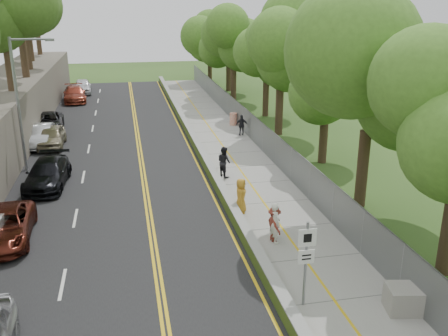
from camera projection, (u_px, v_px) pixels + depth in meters
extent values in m
plane|color=#33511E|center=(252.00, 265.00, 19.73)|extent=(140.00, 140.00, 0.00)
cube|color=black|center=(115.00, 160.00, 32.64)|extent=(11.20, 66.00, 0.04)
cube|color=gray|center=(233.00, 153.00, 34.13)|extent=(4.20, 66.00, 0.05)
cube|color=#9EEA3B|center=(200.00, 151.00, 33.61)|extent=(0.42, 66.00, 0.60)
cube|color=slate|center=(263.00, 138.00, 34.22)|extent=(0.04, 66.00, 2.00)
cylinder|color=gray|center=(18.00, 107.00, 29.44)|extent=(0.18, 0.18, 8.00)
cylinder|color=gray|center=(30.00, 39.00, 28.42)|extent=(2.30, 0.13, 0.13)
cube|color=gray|center=(50.00, 40.00, 28.64)|extent=(0.50, 0.22, 0.14)
cylinder|color=gray|center=(305.00, 264.00, 16.63)|extent=(0.09, 0.09, 3.10)
cube|color=white|center=(307.00, 238.00, 16.29)|extent=(0.62, 0.04, 0.62)
cube|color=white|center=(306.00, 257.00, 16.51)|extent=(0.56, 0.04, 0.50)
cylinder|color=#E3441C|center=(233.00, 119.00, 41.58)|extent=(0.61, 0.61, 1.00)
cube|color=gray|center=(406.00, 299.00, 16.67)|extent=(1.47, 1.21, 0.87)
imported|color=#4C1A11|center=(4.00, 226.00, 21.47)|extent=(2.45, 4.96, 1.35)
imported|color=black|center=(47.00, 174.00, 27.83)|extent=(2.41, 5.18, 1.47)
imported|color=gray|center=(52.00, 137.00, 35.39)|extent=(1.74, 4.32, 1.47)
imported|color=silver|center=(40.00, 135.00, 35.62)|extent=(1.64, 4.59, 1.51)
imported|color=black|center=(47.00, 123.00, 39.40)|extent=(2.94, 5.52, 1.48)
imported|color=maroon|center=(75.00, 94.00, 51.17)|extent=(2.69, 5.53, 1.55)
imported|color=silver|center=(83.00, 86.00, 55.75)|extent=(2.05, 4.64, 1.55)
imported|color=gold|center=(241.00, 196.00, 24.30)|extent=(0.79, 0.98, 1.74)
imported|color=white|center=(275.00, 223.00, 21.27)|extent=(0.51, 0.71, 1.80)
imported|color=black|center=(224.00, 162.00, 29.28)|extent=(1.00, 1.09, 1.82)
imported|color=maroon|center=(274.00, 224.00, 21.42)|extent=(0.72, 1.08, 1.56)
imported|color=black|center=(242.00, 125.00, 38.28)|extent=(0.95, 0.41, 1.61)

